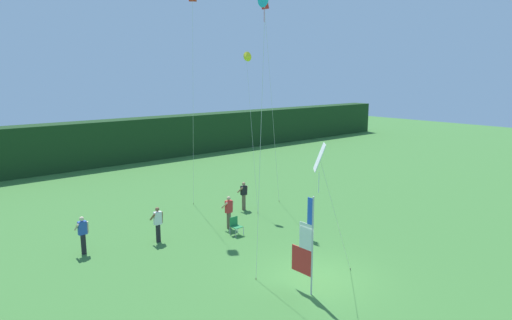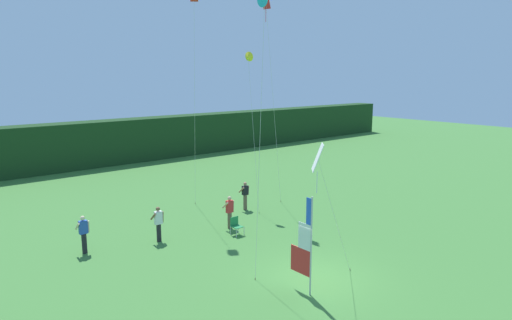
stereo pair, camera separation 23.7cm
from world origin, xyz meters
name	(u,v)px [view 1 (the left image)]	position (x,y,z in m)	size (l,w,h in m)	color
ground_plane	(315,277)	(0.00, 0.00, 0.00)	(120.00, 120.00, 0.00)	#3D7533
distant_treeline	(71,146)	(0.00, 27.29, 1.94)	(80.00, 2.40, 3.87)	#193819
banner_flag	(306,246)	(-1.21, -0.58, 1.76)	(0.06, 1.03, 3.67)	#B7B7BC
person_near_banner	(229,211)	(0.90, 6.77, 0.91)	(0.55, 0.48, 1.70)	brown
person_mid_field	(158,223)	(-2.81, 7.43, 0.91)	(0.55, 0.48, 1.71)	black
person_far_left	(83,234)	(-6.04, 8.28, 0.92)	(0.55, 0.48, 1.73)	black
person_far_right	(244,195)	(3.54, 8.78, 0.89)	(0.55, 0.48, 1.67)	brown
folding_chair	(235,225)	(0.56, 5.80, 0.51)	(0.51, 0.51, 0.89)	#BCBCC1
kite_red_diamond_0	(266,22)	(4.96, 8.50, 10.72)	(1.58, 0.56, 12.16)	brown
kite_white_diamond_1	(321,164)	(-1.87, -1.75, 5.05)	(3.94, 1.68, 5.73)	brown
kite_cyan_delta_2	(265,2)	(-0.99, 1.92, 10.45)	(1.08, 0.90, 10.87)	brown
kite_yellow_delta_4	(247,59)	(4.60, 9.76, 8.75)	(1.16, 2.43, 9.15)	brown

